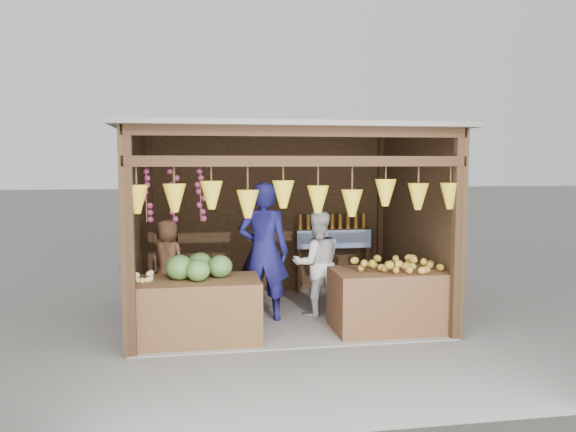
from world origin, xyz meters
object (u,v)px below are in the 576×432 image
at_px(counter_left, 198,310).
at_px(vendor_seated, 167,260).
at_px(counter_right, 389,301).
at_px(woman_standing, 317,264).
at_px(man_standing, 263,252).

relative_size(counter_left, vendor_seated, 1.36).
height_order(counter_right, woman_standing, woman_standing).
xyz_separation_m(man_standing, vendor_seated, (-1.30, 0.19, -0.11)).
bearing_deg(woman_standing, man_standing, 4.75).
relative_size(woman_standing, vendor_seated, 1.37).
bearing_deg(counter_left, woman_standing, 27.54).
distance_m(counter_right, woman_standing, 1.20).
bearing_deg(counter_left, man_standing, 40.43).
height_order(counter_left, man_standing, man_standing).
bearing_deg(vendor_seated, woman_standing, -147.60).
bearing_deg(counter_right, vendor_seated, 161.89).
distance_m(counter_left, man_standing, 1.32).
xyz_separation_m(counter_right, woman_standing, (-0.77, 0.85, 0.35)).
height_order(counter_right, vendor_seated, vendor_seated).
distance_m(woman_standing, vendor_seated, 2.09).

